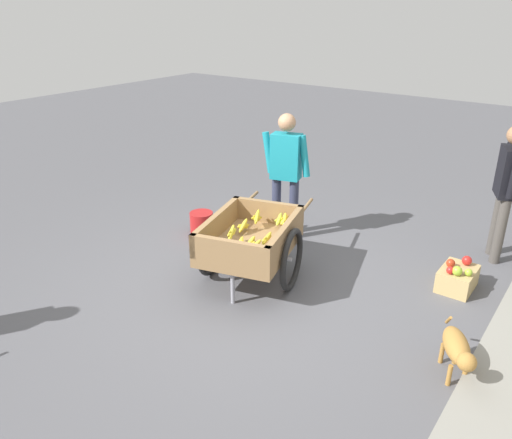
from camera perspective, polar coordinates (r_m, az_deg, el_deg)
ground_plane at (r=5.14m, az=0.43°, el=-8.14°), size 24.00×24.00×0.00m
fruit_cart at (r=5.14m, az=-0.59°, el=-2.57°), size 1.79×1.18×0.69m
vendor_person at (r=5.98m, az=3.38°, el=5.99°), size 0.28×0.59×1.52m
dog at (r=4.23m, az=21.69°, el=-13.33°), size 0.60×0.39×0.40m
plastic_bucket at (r=6.32m, az=-6.12°, el=-0.45°), size 0.29×0.29×0.29m
apple_crate at (r=5.52m, az=21.69°, el=-6.07°), size 0.44×0.32×0.32m
bystander_person at (r=6.05m, az=26.39°, el=3.72°), size 0.49×0.31×1.52m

